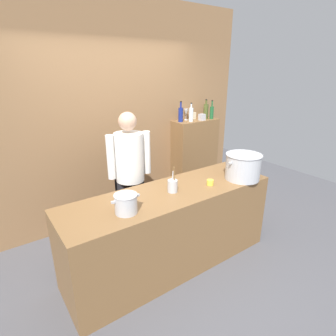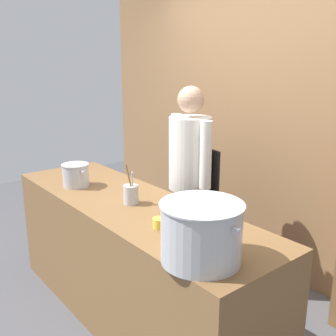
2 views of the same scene
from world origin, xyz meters
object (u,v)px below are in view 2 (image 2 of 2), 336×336
Objects in this scene: stockpot_large at (201,232)px; stockpot_small at (76,175)px; chef at (190,173)px; utensil_crock at (131,194)px; butter_jar at (159,223)px.

stockpot_large is 1.71× the size of stockpot_small.
chef is at bearing 60.07° from stockpot_small.
stockpot_small is 0.96× the size of utensil_crock.
stockpot_small is at bearing 177.53° from stockpot_large.
chef is 0.69m from utensil_crock.
stockpot_large is at bearing 149.94° from chef.
utensil_crock is (-0.88, 0.18, -0.08)m from stockpot_large.
butter_jar is at bearing 0.80° from stockpot_small.
stockpot_large is 0.90m from utensil_crock.
chef reaches higher than utensil_crock.
stockpot_small is at bearing 69.81° from chef.
chef reaches higher than butter_jar.
utensil_crock is 3.75× the size of butter_jar.
butter_jar is (0.44, -0.10, -0.04)m from utensil_crock.
butter_jar is at bearing 136.90° from chef.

